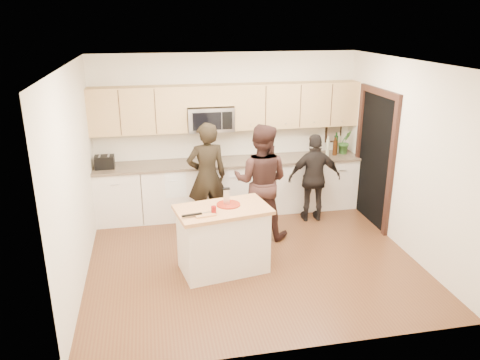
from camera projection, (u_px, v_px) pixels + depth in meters
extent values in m
plane|color=brown|center=(251.00, 257.00, 6.67)|extent=(4.50, 4.50, 0.00)
cube|color=silver|center=(227.00, 133.00, 8.07)|extent=(4.50, 0.02, 2.70)
cube|color=silver|center=(298.00, 231.00, 4.37)|extent=(4.50, 0.02, 2.70)
cube|color=silver|center=(75.00, 178.00, 5.81)|extent=(0.02, 4.00, 2.70)
cube|color=silver|center=(406.00, 158.00, 6.63)|extent=(0.02, 4.00, 2.70)
cube|color=white|center=(253.00, 63.00, 5.78)|extent=(4.50, 4.00, 0.02)
cube|color=silver|center=(230.00, 188.00, 8.08)|extent=(4.50, 0.62, 0.90)
cube|color=#7A6951|center=(230.00, 162.00, 7.92)|extent=(4.50, 0.66, 0.04)
cube|color=tan|center=(138.00, 110.00, 7.50)|extent=(1.55, 0.33, 0.75)
cube|color=tan|center=(295.00, 105.00, 7.98)|extent=(2.17, 0.33, 0.75)
cube|color=tan|center=(209.00, 95.00, 7.64)|extent=(0.78, 0.33, 0.33)
cube|color=silver|center=(210.00, 119.00, 7.73)|extent=(0.76, 0.40, 0.40)
cube|color=black|center=(207.00, 121.00, 7.53)|extent=(0.47, 0.01, 0.29)
cube|color=black|center=(227.00, 121.00, 7.59)|extent=(0.17, 0.01, 0.29)
cube|color=black|center=(375.00, 160.00, 7.56)|extent=(0.02, 1.05, 2.10)
cube|color=black|center=(391.00, 171.00, 7.03)|extent=(0.06, 0.10, 2.10)
cube|color=black|center=(358.00, 151.00, 8.09)|extent=(0.06, 0.10, 2.10)
cube|color=black|center=(380.00, 92.00, 7.20)|extent=(0.06, 1.25, 0.10)
cube|color=black|center=(333.00, 132.00, 8.44)|extent=(0.30, 0.03, 0.38)
cube|color=tan|center=(334.00, 132.00, 8.43)|extent=(0.24, 0.00, 0.32)
cube|color=white|center=(176.00, 184.00, 7.54)|extent=(0.34, 0.01, 0.48)
cube|color=white|center=(174.00, 164.00, 7.73)|extent=(0.34, 0.60, 0.01)
cube|color=silver|center=(223.00, 241.00, 6.22)|extent=(1.20, 0.82, 0.85)
cube|color=tan|center=(223.00, 210.00, 6.07)|extent=(1.30, 0.90, 0.05)
cylinder|color=maroon|center=(228.00, 204.00, 6.15)|extent=(0.31, 0.31, 0.02)
cube|color=silver|center=(226.00, 197.00, 6.12)|extent=(0.07, 0.05, 0.20)
cube|color=black|center=(226.00, 189.00, 6.08)|extent=(0.09, 0.05, 0.02)
cylinder|color=maroon|center=(214.00, 210.00, 5.87)|extent=(0.07, 0.07, 0.10)
cube|color=tan|center=(205.00, 214.00, 5.85)|extent=(0.28, 0.23, 0.02)
cube|color=black|center=(192.00, 215.00, 5.77)|extent=(0.26, 0.08, 0.02)
cube|color=silver|center=(207.00, 212.00, 5.86)|extent=(0.20, 0.05, 0.01)
cube|color=black|center=(105.00, 162.00, 7.50)|extent=(0.31, 0.23, 0.20)
cube|color=silver|center=(99.00, 156.00, 7.45)|extent=(0.03, 0.17, 0.00)
cube|color=silver|center=(108.00, 156.00, 7.48)|extent=(0.03, 0.17, 0.00)
cylinder|color=#331909|center=(317.00, 146.00, 8.18)|extent=(0.08, 0.08, 0.34)
cylinder|color=#B0B18B|center=(328.00, 146.00, 8.12)|extent=(0.06, 0.06, 0.36)
cylinder|color=black|center=(336.00, 143.00, 8.27)|extent=(0.07, 0.07, 0.38)
cylinder|color=#331909|center=(335.00, 146.00, 8.18)|extent=(0.08, 0.08, 0.32)
cylinder|color=#B0B18B|center=(338.00, 143.00, 8.36)|extent=(0.08, 0.08, 0.36)
imported|color=#336528|center=(345.00, 142.00, 8.26)|extent=(0.26, 0.23, 0.42)
imported|color=black|center=(207.00, 177.00, 7.34)|extent=(0.67, 0.47, 1.74)
imported|color=black|center=(261.00, 182.00, 7.08)|extent=(1.06, 0.97, 1.77)
imported|color=black|center=(314.00, 178.00, 7.68)|extent=(0.90, 0.45, 1.48)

